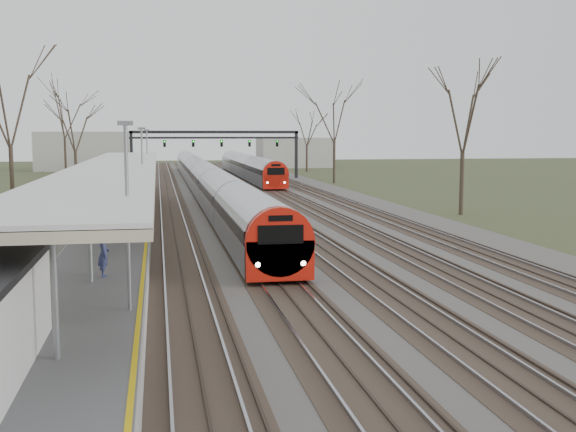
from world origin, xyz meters
name	(u,v)px	position (x,y,z in m)	size (l,w,h in m)	color
track_bed	(244,201)	(0.26, 55.00, 0.06)	(24.00, 160.00, 0.22)	#474442
platform	(121,224)	(-9.05, 37.50, 0.50)	(3.50, 69.00, 1.00)	#9E9B93
canopy	(115,169)	(-9.05, 32.99, 3.93)	(4.10, 50.00, 3.11)	slate
signal_gantry	(216,140)	(0.29, 84.99, 4.91)	(21.00, 0.59, 6.08)	black
tree_west_far	(9,100)	(-17.00, 48.00, 8.02)	(5.50, 5.50, 11.33)	#2D231C
tree_east_far	(464,111)	(14.00, 42.00, 7.29)	(5.00, 5.00, 10.30)	#2D231C
train_near	(203,177)	(-2.50, 65.40, 1.48)	(2.62, 90.21, 3.05)	#989AA1
train_far	(248,167)	(4.50, 86.69, 1.48)	(2.62, 45.21, 3.05)	#989AA1
passenger	(104,254)	(-8.71, 18.86, 1.78)	(0.57, 0.37, 1.56)	navy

